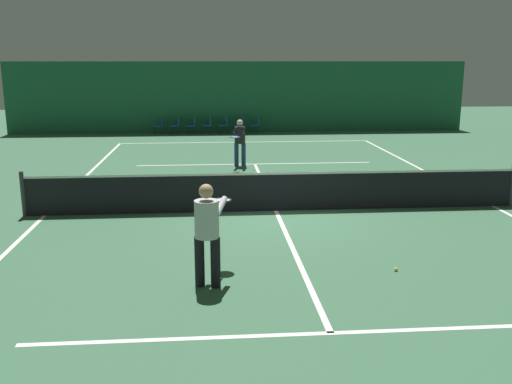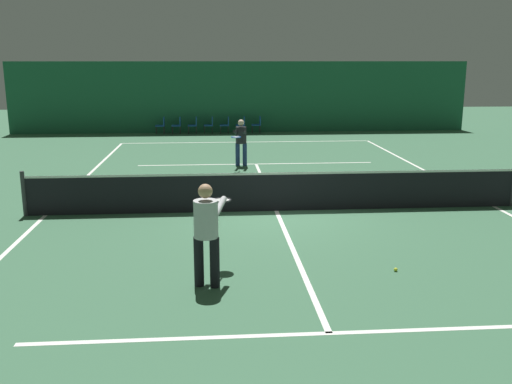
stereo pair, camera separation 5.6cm
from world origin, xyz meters
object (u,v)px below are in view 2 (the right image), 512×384
Objects in this scene: courtside_chair_0 at (162,124)px; tennis_ball at (396,270)px; courtside_chair_2 at (194,124)px; courtside_chair_6 at (258,123)px; player_near at (207,227)px; courtside_chair_1 at (178,124)px; courtside_chair_4 at (226,124)px; player_far at (241,139)px; courtside_chair_3 at (210,124)px; tennis_net at (276,190)px; courtside_chair_5 at (242,124)px.

courtside_chair_0 is 12.73× the size of tennis_ball.
courtside_chair_6 is (3.17, 0.00, 0.00)m from courtside_chair_2.
player_near is at bearing -173.54° from tennis_ball.
courtside_chair_0 is at bearing -90.00° from courtside_chair_1.
courtside_chair_0 and courtside_chair_4 have the same top height.
courtside_chair_2 is at bearing -155.43° from player_far.
tennis_ball is at bearing 9.60° from courtside_chair_3.
courtside_chair_2 is (-0.79, 19.60, -0.51)m from player_near.
courtside_chair_0 is 4.75m from courtside_chair_6.
courtside_chair_0 is at bearing -90.00° from courtside_chair_3.
courtside_chair_1 is 1.58m from courtside_chair_3.
courtside_chair_6 is at bearing 92.61° from tennis_ball.
courtside_chair_4 is 12.73× the size of tennis_ball.
tennis_net reaches higher than courtside_chair_1.
courtside_chair_4 is at bearing 90.00° from courtside_chair_1.
courtside_chair_0 and courtside_chair_5 have the same top height.
courtside_chair_1 is at bearing 90.00° from courtside_chair_0.
courtside_chair_1 is (0.79, 0.00, 0.00)m from courtside_chair_0.
courtside_chair_3 is 0.79m from courtside_chair_4.
tennis_ball is at bearing 24.62° from player_far.
courtside_chair_4 is (0.79, 0.00, 0.00)m from courtside_chair_3.
courtside_chair_3 is 1.00× the size of courtside_chair_5.
courtside_chair_2 is at bearing -90.00° from courtside_chair_6.
courtside_chair_1 is 2.38m from courtside_chair_4.
tennis_net is 181.82× the size of tennis_ball.
courtside_chair_0 is at bearing -90.00° from courtside_chair_5.
courtside_chair_4 is at bearing 90.00° from courtside_chair_3.
player_near is at bearing 6.88° from player_far.
courtside_chair_4 is 19.40m from tennis_ball.
player_near is 3.42m from tennis_ball.
courtside_chair_2 is 1.00× the size of courtside_chair_4.
tennis_net reaches higher than courtside_chair_4.
tennis_net is at bearing -3.87° from player_near.
player_near is 2.03× the size of courtside_chair_5.
courtside_chair_4 and courtside_chair_5 have the same top height.
player_near reaches higher than courtside_chair_3.
player_far is 24.24× the size of tennis_ball.
tennis_net is 15.04m from courtside_chair_6.
player_near is 19.75m from courtside_chair_6.
player_near is 10.71m from player_far.
courtside_chair_3 is 1.00× the size of courtside_chair_4.
courtside_chair_3 is (2.38, 0.00, 0.00)m from courtside_chair_0.
tennis_net is at bearing 0.19° from courtside_chair_5.
courtside_chair_1 is 0.79m from courtside_chair_2.
player_far is 1.90× the size of courtside_chair_1.
player_far is at bearing 101.90° from tennis_ball.
tennis_net is 14.29× the size of courtside_chair_6.
player_near is at bearing 2.30° from courtside_chair_2.
courtside_chair_1 and courtside_chair_3 have the same top height.
player_near is 19.63m from courtside_chair_2.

